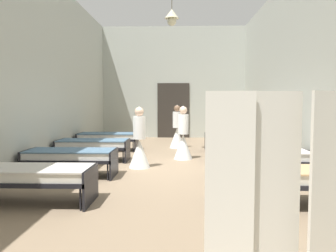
% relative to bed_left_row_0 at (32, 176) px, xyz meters
% --- Properties ---
extents(ground_plane, '(6.82, 14.43, 0.10)m').
position_rel_bed_left_row_0_xyz_m(ground_plane, '(2.06, 2.85, -0.49)').
color(ground_plane, '#8C755B').
extents(room_shell, '(6.62, 14.03, 4.87)m').
position_rel_bed_left_row_0_xyz_m(room_shell, '(2.06, 4.23, 2.00)').
color(room_shell, '#B2B7AD').
rests_on(room_shell, ground).
extents(bed_left_row_0, '(1.90, 0.84, 0.57)m').
position_rel_bed_left_row_0_xyz_m(bed_left_row_0, '(0.00, 0.00, 0.00)').
color(bed_left_row_0, black).
rests_on(bed_left_row_0, ground).
extents(bed_right_row_0, '(1.90, 0.84, 0.57)m').
position_rel_bed_left_row_0_xyz_m(bed_right_row_0, '(4.12, 0.00, 0.00)').
color(bed_right_row_0, black).
rests_on(bed_right_row_0, ground).
extents(bed_left_row_1, '(1.90, 0.84, 0.57)m').
position_rel_bed_left_row_0_xyz_m(bed_left_row_1, '(0.00, 1.90, 0.00)').
color(bed_left_row_1, black).
rests_on(bed_left_row_1, ground).
extents(bed_right_row_1, '(1.90, 0.84, 0.57)m').
position_rel_bed_left_row_0_xyz_m(bed_right_row_1, '(4.12, 1.90, 0.00)').
color(bed_right_row_1, black).
rests_on(bed_right_row_1, ground).
extents(bed_left_row_2, '(1.90, 0.84, 0.57)m').
position_rel_bed_left_row_0_xyz_m(bed_left_row_2, '(0.00, 3.80, 0.00)').
color(bed_left_row_2, black).
rests_on(bed_left_row_2, ground).
extents(bed_right_row_2, '(1.90, 0.84, 0.57)m').
position_rel_bed_left_row_0_xyz_m(bed_right_row_2, '(4.12, 3.80, 0.00)').
color(bed_right_row_2, black).
rests_on(bed_right_row_2, ground).
extents(bed_left_row_3, '(1.90, 0.84, 0.57)m').
position_rel_bed_left_row_0_xyz_m(bed_left_row_3, '(0.00, 5.70, 0.00)').
color(bed_left_row_3, black).
rests_on(bed_left_row_3, ground).
extents(bed_right_row_3, '(1.90, 0.84, 0.57)m').
position_rel_bed_left_row_0_xyz_m(bed_right_row_3, '(4.12, 5.70, 0.00)').
color(bed_right_row_3, black).
rests_on(bed_right_row_3, ground).
extents(nurse_near_aisle, '(0.52, 0.52, 1.49)m').
position_rel_bed_left_row_0_xyz_m(nurse_near_aisle, '(2.25, 6.41, 0.09)').
color(nurse_near_aisle, white).
rests_on(nurse_near_aisle, ground).
extents(nurse_mid_aisle, '(0.52, 0.52, 1.49)m').
position_rel_bed_left_row_0_xyz_m(nurse_mid_aisle, '(1.36, 2.89, 0.09)').
color(nurse_mid_aisle, white).
rests_on(nurse_mid_aisle, ground).
extents(nurse_far_aisle, '(0.52, 0.52, 1.49)m').
position_rel_bed_left_row_0_xyz_m(nurse_far_aisle, '(2.43, 4.15, 0.09)').
color(nurse_far_aisle, white).
rests_on(nurse_far_aisle, ground).
extents(privacy_screen, '(1.25, 0.21, 1.70)m').
position_rel_bed_left_row_0_xyz_m(privacy_screen, '(3.17, -2.30, 0.41)').
color(privacy_screen, silver).
rests_on(privacy_screen, ground).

